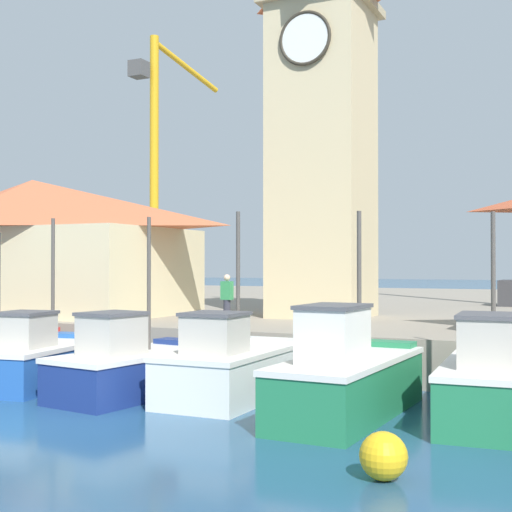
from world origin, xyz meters
The scene contains 12 objects.
ground_plane centered at (0.00, 0.00, 0.00)m, with size 300.00×300.00×0.00m, color navy.
quay_wharf centered at (0.00, 27.33, 0.66)m, with size 120.00×40.00×1.31m, color gray.
fishing_boat_mid_left centered at (-3.11, 3.75, 0.70)m, with size 2.55×4.49×4.50m.
fishing_boat_center centered at (-0.02, 3.57, 0.71)m, with size 2.55×4.60×4.43m.
fishing_boat_mid_right centered at (2.33, 4.14, 0.75)m, with size 2.26×4.11×4.53m.
fishing_boat_right_inner centered at (5.51, 3.54, 0.82)m, with size 2.05×5.33×4.41m.
fishing_boat_right_outer centered at (8.28, 4.62, 0.77)m, with size 2.17×5.37×4.38m.
clock_tower centered at (1.21, 13.74, 8.82)m, with size 3.78×3.78×15.87m.
warehouse_left centered at (-10.27, 11.14, 4.04)m, with size 12.83×6.68×5.34m.
port_crane_near centered at (-14.95, 27.12, 7.59)m, with size 2.44×7.78×16.48m.
mooring_buoy centered at (7.37, -0.46, 0.36)m, with size 0.73×0.73×0.73m, color gold.
dock_worker_near_tower centered at (0.15, 8.24, 2.16)m, with size 0.34×0.22×1.62m.
Camera 1 is at (10.23, -10.90, 3.21)m, focal length 50.00 mm.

